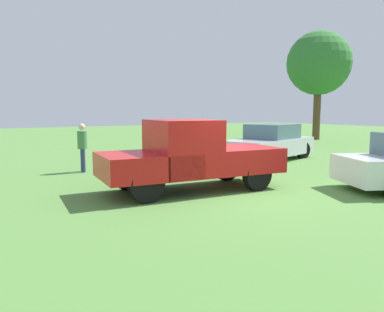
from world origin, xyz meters
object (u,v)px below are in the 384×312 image
(sedan_near, at_px, (270,143))
(tree_far_center, at_px, (319,64))
(person_bystander, at_px, (82,145))
(pickup_truck, at_px, (188,154))

(sedan_near, relative_size, tree_far_center, 0.65)
(person_bystander, bearing_deg, pickup_truck, 118.98)
(sedan_near, height_order, tree_far_center, tree_far_center)
(pickup_truck, bearing_deg, person_bystander, 114.16)
(pickup_truck, bearing_deg, tree_far_center, 36.36)
(sedan_near, xyz_separation_m, tree_far_center, (-10.53, -6.34, 4.57))
(pickup_truck, height_order, sedan_near, pickup_truck)
(person_bystander, height_order, tree_far_center, tree_far_center)
(pickup_truck, bearing_deg, sedan_near, 34.86)
(sedan_near, bearing_deg, pickup_truck, 12.88)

